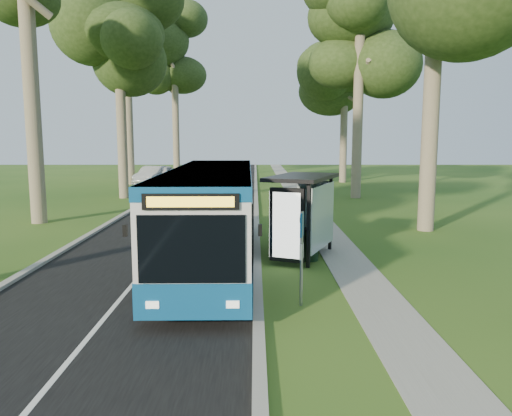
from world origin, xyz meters
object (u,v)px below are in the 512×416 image
at_px(litter_bin, 310,244).
at_px(car_white, 161,175).
at_px(car_silver, 152,176).
at_px(bus_stop_sign, 302,247).
at_px(bus_shelter, 307,201).
at_px(bus, 212,216).

bearing_deg(litter_bin, car_white, 110.37).
distance_m(car_white, car_silver, 0.76).
relative_size(litter_bin, car_silver, 0.22).
xyz_separation_m(bus_stop_sign, bus_shelter, (0.62, 4.66, 0.52)).
bearing_deg(bus, car_white, 103.13).
bearing_deg(car_silver, car_white, 42.26).
xyz_separation_m(bus_shelter, car_silver, (-10.60, 26.56, -1.18)).
relative_size(car_white, car_silver, 1.01).
relative_size(bus, litter_bin, 10.91).
bearing_deg(litter_bin, bus_shelter, 130.96).
height_order(car_white, car_silver, car_white).
height_order(bus_shelter, litter_bin, bus_shelter).
xyz_separation_m(car_white, car_silver, (-0.64, -0.40, -0.04)).
height_order(bus_stop_sign, bus_shelter, bus_shelter).
distance_m(bus_stop_sign, car_white, 32.98).
xyz_separation_m(bus_stop_sign, car_white, (-9.34, 31.62, -0.61)).
bearing_deg(litter_bin, car_silver, 111.85).
bearing_deg(bus_stop_sign, bus_shelter, 97.97).
height_order(bus, bus_shelter, bus).
bearing_deg(bus_stop_sign, bus, 137.95).
xyz_separation_m(bus, litter_bin, (3.20, 0.63, -1.06)).
bearing_deg(car_white, bus_stop_sign, -69.33).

